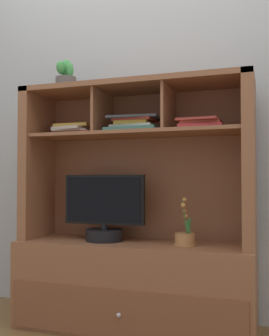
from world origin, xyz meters
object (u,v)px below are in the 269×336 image
magazine_stack_left (134,125)px  magazine_stack_centre (200,124)px  tv_monitor (104,214)px  potted_orchid (185,238)px  magazine_stack_right (76,130)px  media_console (135,254)px  potted_succulent (66,77)px

magazine_stack_left → magazine_stack_centre: bearing=-1.6°
tv_monitor → magazine_stack_left: bearing=-2.2°
potted_orchid → magazine_stack_left: 0.69m
potted_orchid → magazine_stack_right: magazine_stack_right is taller
tv_monitor → potted_orchid: bearing=-1.2°
magazine_stack_centre → magazine_stack_right: (-0.78, 0.09, 0.01)m
tv_monitor → magazine_stack_centre: size_ratio=2.05×
magazine_stack_right → media_console: bearing=-5.2°
magazine_stack_left → potted_succulent: size_ratio=1.63×
magazine_stack_right → tv_monitor: bearing=-18.3°
media_console → potted_orchid: bearing=-8.8°
magazine_stack_centre → potted_succulent: potted_succulent is taller
media_console → tv_monitor: (-0.18, -0.04, 0.23)m
magazine_stack_left → magazine_stack_centre: (0.37, -0.01, -0.01)m
media_console → tv_monitor: size_ratio=2.85×
magazine_stack_left → magazine_stack_right: 0.42m
media_console → potted_succulent: bearing=-176.5°
potted_orchid → potted_succulent: (-0.73, 0.02, 0.93)m
potted_succulent → magazine_stack_right: bearing=58.5°
media_console → magazine_stack_right: size_ratio=4.65×
magazine_stack_centre → magazine_stack_right: magazine_stack_right is taller
media_console → tv_monitor: bearing=-168.2°
tv_monitor → magazine_stack_right: magazine_stack_right is taller
media_console → potted_succulent: size_ratio=7.44×
tv_monitor → magazine_stack_left: size_ratio=1.60×
potted_orchid → magazine_stack_centre: magazine_stack_centre is taller
potted_orchid → magazine_stack_left: size_ratio=0.85×
tv_monitor → magazine_stack_centre: magazine_stack_centre is taller
tv_monitor → potted_orchid: size_ratio=1.89×
tv_monitor → potted_orchid: (0.47, -0.01, -0.12)m
media_console → potted_orchid: media_console is taller
potted_orchid → tv_monitor: bearing=178.8°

